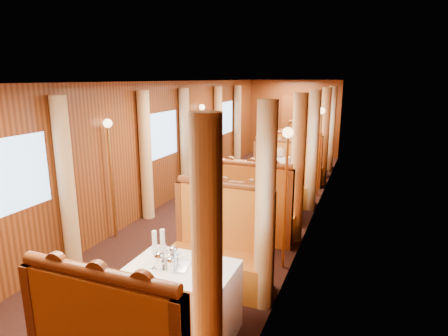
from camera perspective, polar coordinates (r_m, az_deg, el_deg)
The scene contains 46 objects.
floor at distance 7.34m, azimuth 1.14°, elevation -6.84°, with size 3.00×12.00×0.01m, color black, non-canonical shape.
ceiling at distance 6.88m, azimuth 1.23°, elevation 13.07°, with size 3.00×12.00×0.01m, color silver, non-canonical shape.
wall_far at distance 12.75m, azimuth 10.55°, elevation 7.44°, with size 3.00×2.50×0.01m, color brown, non-canonical shape.
wall_left at distance 7.64m, azimuth -9.47°, elevation 3.51°, with size 12.00×2.50×0.01m, color brown, non-canonical shape.
wall_right at distance 6.65m, azimuth 13.42°, elevation 1.84°, with size 12.00×2.50×0.01m, color brown, non-canonical shape.
doorway_far at distance 12.75m, azimuth 10.47°, elevation 6.31°, with size 0.80×0.04×2.00m, color brown.
table_near at distance 4.02m, azimuth -6.41°, elevation -19.46°, with size 1.05×0.72×0.75m, color white.
banquette_near_aft at distance 4.79m, azimuth -0.68°, elevation -12.89°, with size 1.30×0.55×1.34m.
table_mid at distance 7.01m, azimuth 6.94°, elevation -4.69°, with size 1.05×0.72×0.75m, color white.
banquette_mid_fwd at distance 6.07m, azimuth 4.54°, elevation -7.08°, with size 1.30×0.55×1.34m.
banquette_mid_aft at distance 7.94m, azimuth 8.77°, elevation -2.20°, with size 1.30×0.55×1.34m.
table_far at distance 10.33m, azimuth 11.79°, elevation 1.06°, with size 1.05×0.72×0.75m, color white.
banquette_far_fwd at distance 9.34m, azimuth 10.75°, elevation 0.10°, with size 1.30×0.55×1.34m.
banquette_far_aft at distance 11.30m, azimuth 12.67°, elevation 2.33°, with size 1.30×0.55×1.34m.
tea_tray at distance 3.85m, azimuth -7.90°, elevation -14.44°, with size 0.34×0.26×0.01m, color silver.
teapot_left at distance 3.79m, azimuth -9.77°, elevation -13.98°, with size 0.17×0.13×0.14m, color silver, non-canonical shape.
teapot_right at distance 3.73m, azimuth -8.06°, elevation -14.57°, with size 0.15×0.11×0.12m, color silver, non-canonical shape.
teapot_back at distance 3.93m, azimuth -7.71°, elevation -12.99°, with size 0.15×0.11×0.12m, color silver, non-canonical shape.
fruit_plate at distance 3.59m, azimuth -2.55°, elevation -16.32°, with size 0.21×0.21×0.05m.
cup_inboard at distance 4.06m, azimuth -10.51°, elevation -11.50°, with size 0.08×0.08×0.26m.
cup_outboard at distance 4.08m, azimuth -9.32°, elevation -11.29°, with size 0.08×0.08×0.26m.
rose_vase_mid at distance 6.88m, azimuth 7.08°, elevation -0.25°, with size 0.06×0.06×0.36m.
rose_vase_far at distance 10.24m, azimuth 12.12°, elevation 4.09°, with size 0.06×0.06×0.36m.
window_left_near at distance 4.98m, azimuth -30.25°, elevation -1.19°, with size 1.20×0.90×0.01m, color #83ADE1, non-canonical shape.
curtain_left_near_b at distance 5.47m, azimuth -22.91°, elevation -2.20°, with size 0.22×0.22×2.35m, color tan.
window_right_near at distance 3.28m, azimuth 4.62°, elevation -6.21°, with size 1.20×0.90×0.01m, color #83ADE1, non-canonical shape.
curtain_right_near_a at distance 2.76m, azimuth -2.54°, elevation -16.48°, with size 0.22×0.22×2.35m, color tan.
curtain_right_near_b at distance 4.11m, azimuth 6.28°, elevation -6.19°, with size 0.22×0.22×2.35m, color tan.
window_left_mid at distance 7.60m, azimuth -9.43°, elevation 4.99°, with size 1.20×0.90×0.01m, color #83ADE1, non-canonical shape.
curtain_left_mid_a at distance 6.94m, azimuth -11.85°, elevation 1.77°, with size 0.22×0.22×2.35m, color tan.
curtain_left_mid_b at distance 8.27m, azimuth -5.98°, elevation 3.85°, with size 0.22×0.22×2.35m, color tan.
window_right_mid at distance 6.62m, azimuth 13.39°, elevation 3.55°, with size 1.20×0.90×0.01m, color #83ADE1, non-canonical shape.
curtain_right_mid_a at distance 5.93m, azimuth 11.17°, elevation -0.19°, with size 0.22×0.22×2.35m, color tan.
curtain_right_mid_b at distance 7.44m, azimuth 13.32°, elevation 2.47°, with size 0.22×0.22×2.35m, color tan.
window_left_far at distance 10.74m, azimuth 0.14°, elevation 7.63°, with size 1.20×0.90×0.01m, color #83ADE1, non-canonical shape.
curtain_left_far_a at distance 10.01m, azimuth -0.91°, elevation 5.61°, with size 0.22×0.22×2.35m, color tan.
curtain_left_far_b at distance 11.46m, azimuth 2.05°, elevation 6.61°, with size 0.22×0.22×2.35m, color tan.
window_right_far at distance 10.06m, azimuth 16.24°, elevation 6.70°, with size 1.20×0.90×0.01m, color #83ADE1, non-canonical shape.
curtain_right_far_a at distance 9.34m, azimuth 15.03°, elevation 4.58°, with size 0.22×0.22×2.35m, color tan.
curtain_right_far_b at distance 10.88m, azimuth 15.98°, elevation 5.73°, with size 0.22×0.22×2.35m, color tan.
sconce_left_fore at distance 6.14m, azimuth -17.00°, elevation 1.94°, with size 0.14×0.14×1.95m.
sconce_right_fore at distance 4.95m, azimuth 9.49°, elevation -0.34°, with size 0.14×0.14×1.95m.
sconce_left_aft at distance 9.11m, azimuth -3.34°, elevation 6.13°, with size 0.14×0.14×1.95m.
sconce_right_aft at distance 8.35m, azimuth 14.50°, elevation 5.05°, with size 0.14×0.14×1.95m.
steward at distance 7.96m, azimuth -3.00°, elevation 1.76°, with size 0.68×0.45×1.87m, color navy.
passenger at distance 7.58m, azimuth 8.37°, elevation -0.45°, with size 0.40×0.44×0.76m.
Camera 1 is at (2.35, -6.47, 2.56)m, focal length 30.00 mm.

